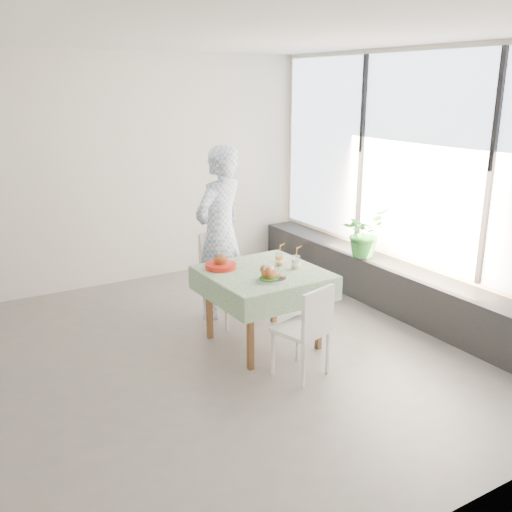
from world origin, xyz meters
TOP-DOWN VIEW (x-y plane):
  - floor at (0.00, 0.00)m, footprint 6.00×6.00m
  - ceiling at (0.00, 0.00)m, footprint 6.00×6.00m
  - wall_back at (0.00, 2.50)m, footprint 6.00×0.02m
  - wall_front at (0.00, -2.50)m, footprint 6.00×0.02m
  - wall_right at (3.00, 0.00)m, footprint 0.02×5.00m
  - window_pane at (2.97, 0.00)m, footprint 0.01×4.80m
  - window_ledge at (2.80, 0.00)m, footprint 0.40×4.80m
  - cafe_table at (1.06, 0.02)m, footprint 1.07×1.07m
  - chair_far at (1.05, 0.71)m, footprint 0.52×0.52m
  - chair_near at (1.02, -0.68)m, footprint 0.48×0.48m
  - diner at (1.05, 0.88)m, footprint 0.79×0.67m
  - main_dish at (0.97, -0.24)m, footprint 0.30×0.30m
  - juice_cup_orange at (1.28, 0.08)m, footprint 0.09×0.09m
  - juice_cup_lemonade at (1.36, -0.08)m, footprint 0.09×0.09m
  - second_dish at (0.75, 0.29)m, footprint 0.30×0.30m
  - potted_plant at (2.73, 0.52)m, footprint 0.62×0.58m

SIDE VIEW (x-z plane):
  - floor at x=0.00m, z-range 0.00..0.00m
  - window_ledge at x=2.80m, z-range 0.00..0.50m
  - chair_near at x=1.02m, z-range -0.16..0.67m
  - chair_far at x=1.05m, z-range -0.18..0.76m
  - cafe_table at x=1.06m, z-range 0.09..0.83m
  - potted_plant at x=2.73m, z-range 0.50..1.06m
  - second_dish at x=0.75m, z-range 0.71..0.85m
  - main_dish at x=0.97m, z-range 0.72..0.87m
  - juice_cup_orange at x=1.28m, z-range 0.68..0.92m
  - juice_cup_lemonade at x=1.36m, z-range 0.68..0.92m
  - diner at x=1.05m, z-range 0.00..1.84m
  - wall_back at x=0.00m, z-range 0.00..2.80m
  - wall_front at x=0.00m, z-range 0.00..2.80m
  - wall_right at x=3.00m, z-range 0.00..2.80m
  - window_pane at x=2.97m, z-range 0.56..2.74m
  - ceiling at x=0.00m, z-range 2.80..2.80m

